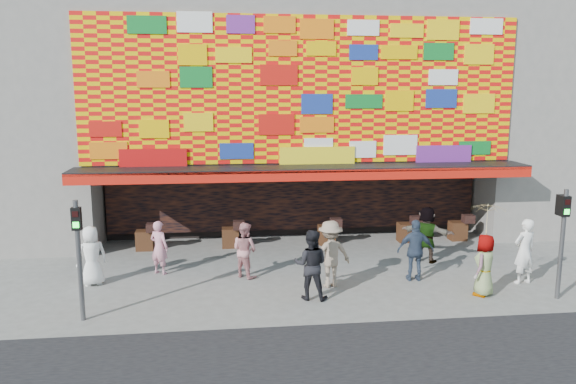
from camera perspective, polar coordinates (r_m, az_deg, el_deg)
name	(u,v)px	position (r m, az deg, el deg)	size (l,w,h in m)	color
ground	(322,288)	(16.20, 3.43, -9.76)	(90.00, 90.00, 0.00)	slate
shop_building	(288,98)	(23.31, 0.00, 9.52)	(15.20, 9.40, 10.00)	gray
signal_left	(78,247)	(14.40, -20.52, -5.23)	(0.22, 0.20, 3.00)	#59595B
signal_right	(563,232)	(16.58, 26.14, -3.64)	(0.22, 0.20, 3.00)	#59595B
ped_a	(92,256)	(17.17, -19.33, -6.12)	(0.85, 0.55, 1.74)	white
ped_b	(159,247)	(17.62, -12.95, -5.51)	(0.61, 0.40, 1.66)	pink
ped_c	(311,265)	(15.14, 2.34, -7.38)	(0.93, 0.72, 1.91)	black
ped_d	(330,254)	(16.09, 4.31, -6.29)	(1.25, 0.72, 1.93)	gray
ped_e	(416,250)	(16.98, 12.83, -5.80)	(1.07, 0.45, 1.83)	#313F56
ped_f	(426,234)	(18.88, 13.89, -4.19)	(1.72, 0.55, 1.85)	gray
ped_g	(485,265)	(16.32, 19.35, -7.02)	(0.84, 0.55, 1.71)	gray
ped_h	(524,251)	(17.69, 22.88, -5.57)	(0.70, 0.46, 1.92)	white
ped_i	(245,250)	(16.96, -4.42, -5.86)	(0.82, 0.64, 1.68)	tan
parasol	(488,219)	(15.99, 19.62, -2.65)	(1.14, 1.16, 1.82)	#D3C485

